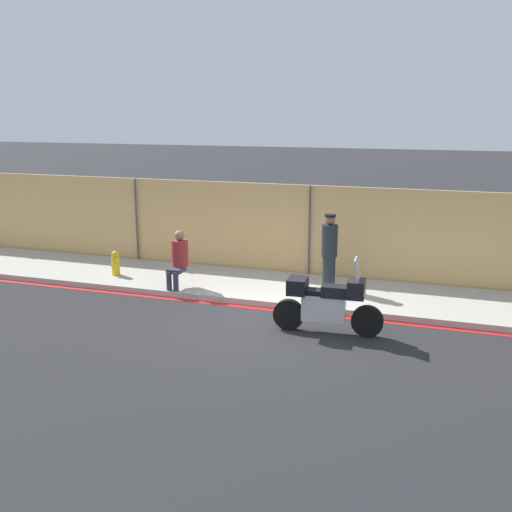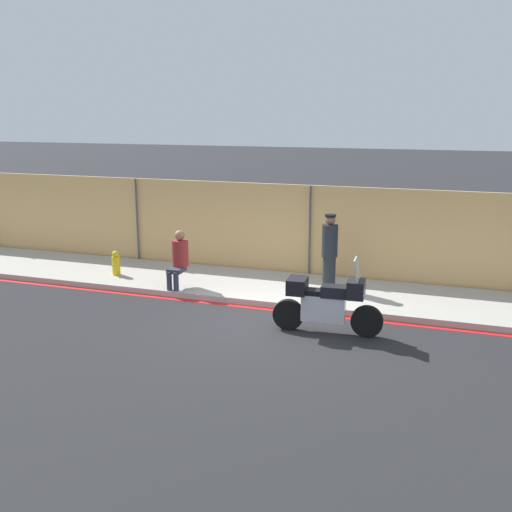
% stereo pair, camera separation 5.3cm
% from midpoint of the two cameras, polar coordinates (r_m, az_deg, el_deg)
% --- Properties ---
extents(ground_plane, '(120.00, 120.00, 0.00)m').
position_cam_midpoint_polar(ground_plane, '(12.24, 1.21, -6.37)').
color(ground_plane, '#262628').
extents(sidewalk, '(36.60, 2.57, 0.14)m').
position_cam_midpoint_polar(sidewalk, '(14.22, 3.91, -3.25)').
color(sidewalk, '#ADA89E').
rests_on(sidewalk, ground_plane).
extents(curb_paint_stripe, '(36.60, 0.18, 0.01)m').
position_cam_midpoint_polar(curb_paint_stripe, '(12.98, 2.32, -5.18)').
color(curb_paint_stripe, red).
rests_on(curb_paint_stripe, ground_plane).
extents(storefront_fence, '(34.77, 0.17, 2.40)m').
position_cam_midpoint_polar(storefront_fence, '(15.24, 5.33, 2.25)').
color(storefront_fence, '#E5B26B').
rests_on(storefront_fence, ground_plane).
extents(motorcycle, '(2.14, 0.59, 1.52)m').
position_cam_midpoint_polar(motorcycle, '(11.59, 6.84, -4.40)').
color(motorcycle, black).
rests_on(motorcycle, ground_plane).
extents(officer_standing, '(0.37, 0.37, 1.75)m').
position_cam_midpoint_polar(officer_standing, '(13.99, 7.12, 0.50)').
color(officer_standing, '#1E2328').
rests_on(officer_standing, sidewalk).
extents(person_seated_on_curb, '(0.39, 0.69, 1.34)m').
position_cam_midpoint_polar(person_seated_on_curb, '(14.18, -7.24, 0.02)').
color(person_seated_on_curb, '#2D3342').
rests_on(person_seated_on_curb, sidewalk).
extents(fire_hydrant, '(0.20, 0.25, 0.62)m').
position_cam_midpoint_polar(fire_hydrant, '(15.57, -13.10, -0.65)').
color(fire_hydrant, gold).
rests_on(fire_hydrant, sidewalk).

